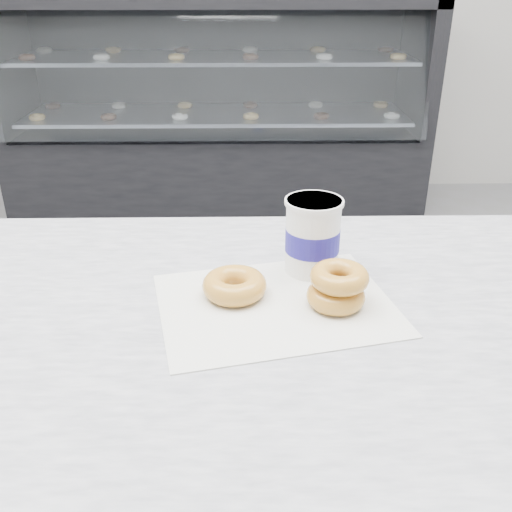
{
  "coord_description": "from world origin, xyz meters",
  "views": [
    {
      "loc": [
        0.17,
        -1.28,
        1.34
      ],
      "look_at": [
        0.19,
        -0.51,
        0.96
      ],
      "focal_mm": 40.0,
      "sensor_mm": 36.0,
      "label": 1
    }
  ],
  "objects": [
    {
      "name": "donut_single",
      "position": [
        0.15,
        -0.53,
        0.92
      ],
      "size": [
        0.13,
        0.13,
        0.03
      ],
      "primitive_type": "torus",
      "rotation": [
        0.0,
        0.0,
        -0.39
      ],
      "color": "gold",
      "rests_on": "wax_paper"
    },
    {
      "name": "wax_paper",
      "position": [
        0.21,
        -0.56,
        0.9
      ],
      "size": [
        0.39,
        0.33,
        0.0
      ],
      "primitive_type": "cube",
      "rotation": [
        0.0,
        0.0,
        0.22
      ],
      "color": "silver",
      "rests_on": "counter"
    },
    {
      "name": "display_case",
      "position": [
        0.0,
        2.12,
        0.49
      ],
      "size": [
        2.4,
        0.74,
        1.25
      ],
      "color": "black",
      "rests_on": "ground"
    },
    {
      "name": "coffee_cup",
      "position": [
        0.28,
        -0.45,
        0.96
      ],
      "size": [
        0.1,
        0.1,
        0.12
      ],
      "rotation": [
        0.0,
        0.0,
        -0.19
      ],
      "color": "white",
      "rests_on": "counter"
    },
    {
      "name": "ground",
      "position": [
        0.0,
        0.0,
        0.0
      ],
      "size": [
        5.0,
        5.0,
        0.0
      ],
      "primitive_type": "plane",
      "color": "gray",
      "rests_on": "ground"
    },
    {
      "name": "donut_stack",
      "position": [
        0.3,
        -0.56,
        0.93
      ],
      "size": [
        0.12,
        0.12,
        0.06
      ],
      "color": "gold",
      "rests_on": "wax_paper"
    }
  ]
}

